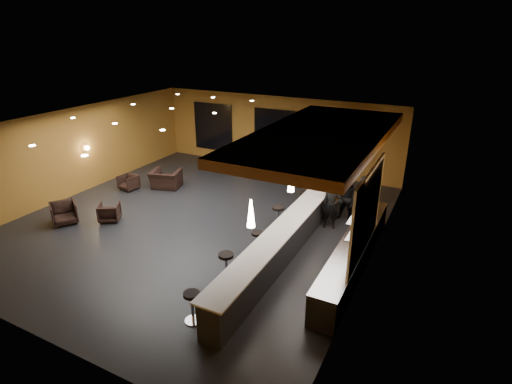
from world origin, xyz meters
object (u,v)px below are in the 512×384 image
at_px(armchair_c, 129,182).
at_px(bar_stool_4, 304,198).
at_px(armchair_b, 109,212).
at_px(armchair_d, 166,179).
at_px(staff_b, 347,199).
at_px(bar_stool_0, 192,303).
at_px(bar_counter, 283,244).
at_px(armchair_a, 64,213).
at_px(bar_stool_2, 257,240).
at_px(column, 332,161).
at_px(bar_stool_3, 278,215).
at_px(pendant_2, 319,157).
at_px(staff_a, 331,206).
at_px(pendant_1, 291,180).
at_px(prep_counter, 354,254).
at_px(bar_stool_1, 226,264).
at_px(staff_c, 364,201).
at_px(pendant_0, 251,213).

bearing_deg(armchair_c, bar_stool_4, 18.12).
bearing_deg(armchair_b, armchair_c, -92.41).
bearing_deg(armchair_d, staff_b, 165.62).
bearing_deg(bar_stool_0, armchair_b, 152.22).
relative_size(bar_counter, armchair_a, 9.50).
bearing_deg(bar_stool_2, armchair_c, 163.20).
relative_size(column, bar_stool_3, 4.14).
height_order(column, pendant_2, column).
distance_m(staff_a, bar_stool_4, 1.62).
bearing_deg(bar_counter, staff_a, 76.18).
xyz_separation_m(bar_counter, armchair_d, (-6.76, 3.00, -0.11)).
xyz_separation_m(armchair_c, armchair_d, (1.29, 0.90, 0.07)).
distance_m(pendant_2, bar_stool_2, 3.70).
bearing_deg(staff_b, pendant_2, -156.88).
height_order(staff_b, armchair_a, staff_b).
bearing_deg(staff_b, pendant_1, -102.07).
bearing_deg(bar_stool_0, armchair_c, 142.49).
height_order(pendant_1, staff_b, pendant_1).
xyz_separation_m(prep_counter, bar_stool_0, (-2.77, -3.99, 0.08)).
relative_size(armchair_a, armchair_c, 1.19).
bearing_deg(bar_stool_3, bar_counter, -61.77).
distance_m(pendant_2, armchair_c, 8.35).
bearing_deg(prep_counter, staff_a, 122.71).
bearing_deg(bar_counter, bar_stool_1, -117.12).
relative_size(prep_counter, column, 1.71).
bearing_deg(staff_c, bar_stool_1, -109.87).
distance_m(pendant_0, bar_stool_2, 2.80).
xyz_separation_m(column, bar_stool_0, (-0.77, -8.09, -1.24)).
bearing_deg(pendant_1, armchair_d, 159.70).
xyz_separation_m(armchair_a, bar_stool_3, (6.91, 2.98, 0.16)).
relative_size(armchair_d, bar_stool_1, 1.41).
distance_m(armchair_a, bar_stool_1, 6.92).
relative_size(pendant_2, staff_b, 0.40).
height_order(prep_counter, bar_stool_3, prep_counter).
bearing_deg(bar_stool_2, bar_stool_1, -93.27).
height_order(column, staff_b, column).
bearing_deg(column, bar_counter, -90.00).
bearing_deg(pendant_2, pendant_1, -90.00).
xyz_separation_m(staff_b, staff_c, (0.58, -0.00, 0.03)).
distance_m(armchair_c, bar_stool_2, 7.58).
relative_size(staff_a, bar_stool_2, 2.24).
relative_size(bar_stool_1, bar_stool_3, 1.01).
distance_m(prep_counter, armchair_d, 9.11).
height_order(prep_counter, bar_stool_2, prep_counter).
bearing_deg(bar_stool_3, bar_stool_4, 82.87).
bearing_deg(bar_stool_1, armchair_a, 176.49).
relative_size(bar_counter, staff_b, 4.53).
bearing_deg(armchair_b, bar_stool_3, 167.43).
distance_m(staff_b, bar_stool_3, 2.52).
height_order(pendant_1, staff_c, pendant_1).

